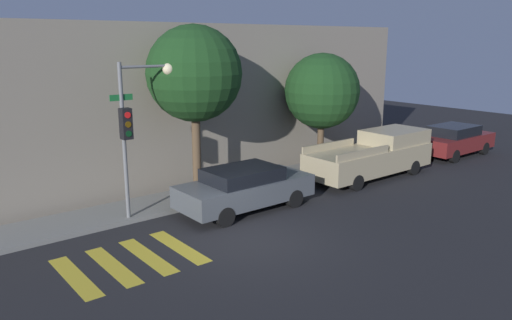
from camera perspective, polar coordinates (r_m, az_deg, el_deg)
The scene contains 10 objects.
ground_plane at distance 14.03m, azimuth -0.71°, elevation -9.10°, with size 60.00×60.00×0.00m, color black.
sidewalk at distance 17.27m, azimuth -9.27°, elevation -4.61°, with size 26.00×1.93×0.14m, color slate.
building_row at distance 20.50m, azimuth -15.67°, elevation 6.33°, with size 26.00×6.00×6.00m, color gray.
crosswalk at distance 13.16m, azimuth -14.16°, elevation -11.12°, with size 3.25×2.60×0.00m.
traffic_light_pole at distance 15.14m, azimuth -13.56°, elevation 5.03°, with size 2.10×0.56×4.79m.
sedan_near_corner at distance 16.17m, azimuth -1.30°, elevation -3.16°, with size 4.51×1.88×1.42m.
pickup_truck at distance 20.66m, azimuth 13.34°, elevation 0.59°, with size 5.75×1.99×1.78m.
sedan_middle at distance 25.62m, azimuth 21.69°, elevation 2.16°, with size 4.33×1.88×1.46m.
tree_near_corner at distance 16.90m, azimuth -7.06°, elevation 9.72°, with size 3.21×3.21×5.93m.
tree_midblock at distance 20.84m, azimuth 7.56°, elevation 7.79°, with size 3.09×3.09×4.91m.
Camera 1 is at (-7.96, -10.21, 5.40)m, focal length 35.00 mm.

